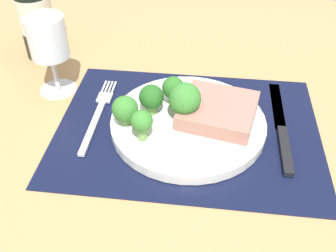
{
  "coord_description": "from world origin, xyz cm",
  "views": [
    {
      "loc": [
        2.46,
        -46.88,
        40.47
      ],
      "look_at": [
        -2.93,
        -1.97,
        1.9
      ],
      "focal_mm": 41.64,
      "sensor_mm": 36.0,
      "label": 1
    }
  ],
  "objects_px": {
    "fork": "(98,113)",
    "wine_glass": "(48,42)",
    "plate": "(188,123)",
    "steak": "(218,110)",
    "wine_bottle": "(33,7)",
    "knife": "(282,131)"
  },
  "relations": [
    {
      "from": "fork",
      "to": "wine_glass",
      "type": "distance_m",
      "value": 0.14
    },
    {
      "from": "plate",
      "to": "steak",
      "type": "distance_m",
      "value": 0.05
    },
    {
      "from": "wine_bottle",
      "to": "fork",
      "type": "bearing_deg",
      "value": -48.64
    },
    {
      "from": "plate",
      "to": "wine_glass",
      "type": "relative_size",
      "value": 1.75
    },
    {
      "from": "steak",
      "to": "fork",
      "type": "relative_size",
      "value": 0.58
    },
    {
      "from": "steak",
      "to": "wine_bottle",
      "type": "distance_m",
      "value": 0.41
    },
    {
      "from": "knife",
      "to": "wine_glass",
      "type": "relative_size",
      "value": 1.66
    },
    {
      "from": "plate",
      "to": "wine_glass",
      "type": "height_order",
      "value": "wine_glass"
    },
    {
      "from": "plate",
      "to": "steak",
      "type": "relative_size",
      "value": 2.17
    },
    {
      "from": "knife",
      "to": "plate",
      "type": "bearing_deg",
      "value": -176.56
    },
    {
      "from": "plate",
      "to": "knife",
      "type": "distance_m",
      "value": 0.15
    },
    {
      "from": "wine_bottle",
      "to": "steak",
      "type": "bearing_deg",
      "value": -27.5
    },
    {
      "from": "steak",
      "to": "knife",
      "type": "distance_m",
      "value": 0.1
    },
    {
      "from": "plate",
      "to": "fork",
      "type": "bearing_deg",
      "value": 174.55
    },
    {
      "from": "knife",
      "to": "wine_bottle",
      "type": "height_order",
      "value": "wine_bottle"
    },
    {
      "from": "plate",
      "to": "fork",
      "type": "height_order",
      "value": "plate"
    },
    {
      "from": "wine_glass",
      "to": "wine_bottle",
      "type": "bearing_deg",
      "value": 120.99
    },
    {
      "from": "steak",
      "to": "fork",
      "type": "height_order",
      "value": "steak"
    },
    {
      "from": "knife",
      "to": "wine_glass",
      "type": "distance_m",
      "value": 0.4
    },
    {
      "from": "steak",
      "to": "knife",
      "type": "relative_size",
      "value": 0.49
    },
    {
      "from": "fork",
      "to": "knife",
      "type": "distance_m",
      "value": 0.3
    },
    {
      "from": "wine_glass",
      "to": "fork",
      "type": "bearing_deg",
      "value": -35.79
    }
  ]
}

